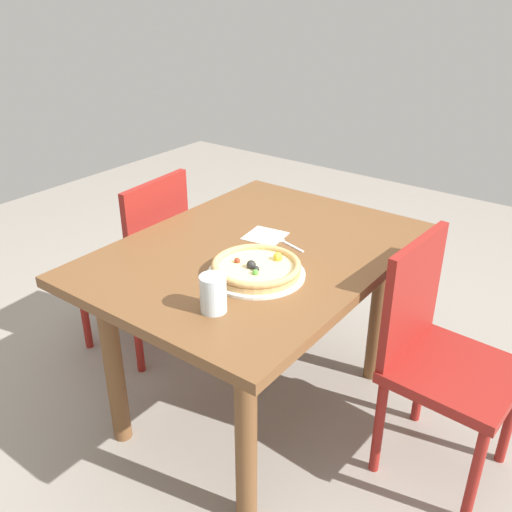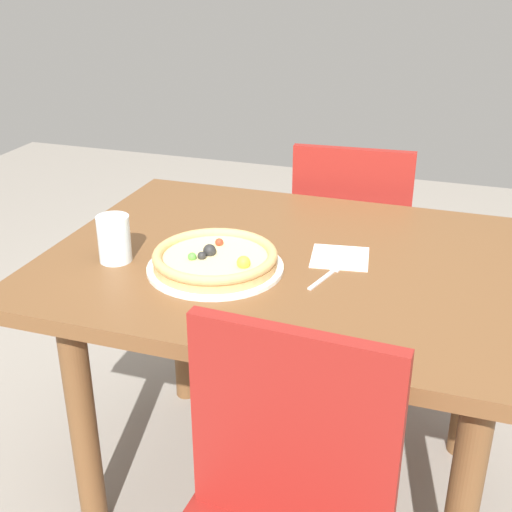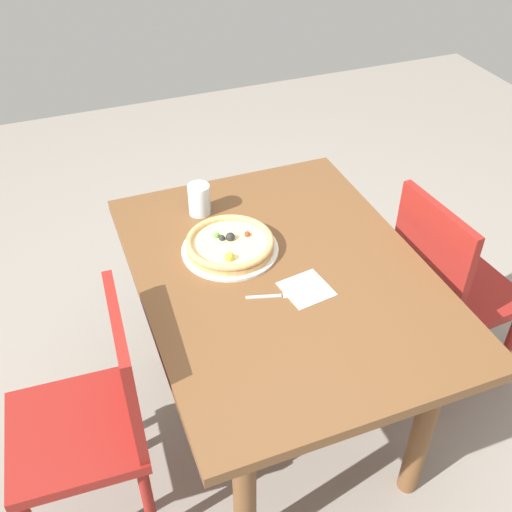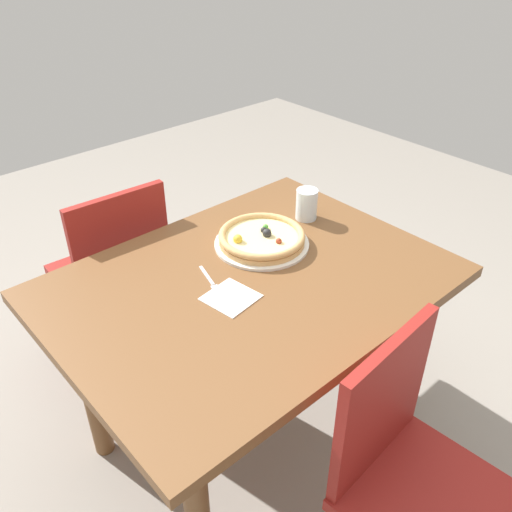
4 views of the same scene
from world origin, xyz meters
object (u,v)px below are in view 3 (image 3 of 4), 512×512
(plate, at_px, (230,249))
(fork, at_px, (277,296))
(chair_far, at_px, (447,286))
(dining_table, at_px, (282,296))
(pizza, at_px, (230,243))
(napkin, at_px, (306,289))
(chair_near, at_px, (95,416))
(drinking_glass, at_px, (199,199))

(plate, height_order, fork, plate)
(chair_far, height_order, plate, chair_far)
(dining_table, xyz_separation_m, pizza, (-0.16, -0.12, 0.14))
(fork, relative_size, napkin, 1.16)
(chair_far, xyz_separation_m, plate, (-0.19, -0.79, 0.26))
(dining_table, height_order, chair_far, chair_far)
(plate, xyz_separation_m, napkin, (0.27, 0.16, -0.00))
(chair_far, bearing_deg, chair_near, -89.36)
(dining_table, bearing_deg, napkin, 18.03)
(chair_near, bearing_deg, napkin, -83.90)
(dining_table, height_order, napkin, napkin)
(chair_near, relative_size, pizza, 2.90)
(chair_near, xyz_separation_m, pizza, (-0.30, 0.55, 0.29))
(chair_near, distance_m, napkin, 0.75)
(pizza, distance_m, drinking_glass, 0.25)
(chair_far, distance_m, fork, 0.78)
(dining_table, distance_m, drinking_glass, 0.47)
(dining_table, height_order, plate, plate)
(pizza, xyz_separation_m, drinking_glass, (-0.25, -0.03, 0.03))
(chair_far, bearing_deg, fork, -88.33)
(plate, relative_size, fork, 2.00)
(drinking_glass, relative_size, napkin, 0.82)
(chair_far, relative_size, pizza, 2.90)
(chair_near, height_order, drinking_glass, chair_near)
(plate, relative_size, pizza, 1.10)
(dining_table, height_order, chair_near, chair_near)
(chair_near, relative_size, drinking_glass, 7.49)
(fork, xyz_separation_m, drinking_glass, (-0.52, -0.09, 0.06))
(plate, bearing_deg, chair_far, 76.53)
(dining_table, distance_m, chair_near, 0.70)
(chair_near, xyz_separation_m, napkin, (-0.04, 0.70, 0.26))
(dining_table, bearing_deg, chair_near, -78.09)
(plate, bearing_deg, chair_near, -60.85)
(pizza, bearing_deg, plate, 157.10)
(pizza, relative_size, fork, 1.83)
(pizza, height_order, fork, pizza)
(chair_near, bearing_deg, fork, -83.15)
(dining_table, bearing_deg, drinking_glass, -159.70)
(pizza, height_order, drinking_glass, drinking_glass)
(chair_far, bearing_deg, pizza, -107.69)
(dining_table, bearing_deg, pizza, -142.79)
(chair_near, distance_m, chair_far, 1.34)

